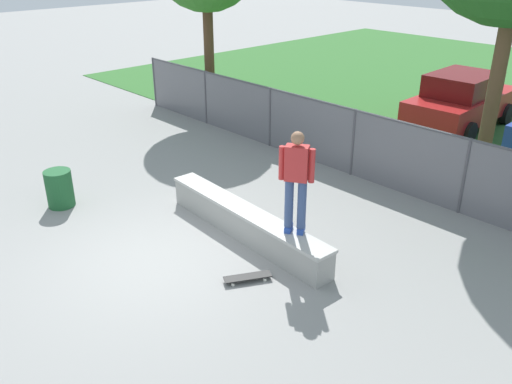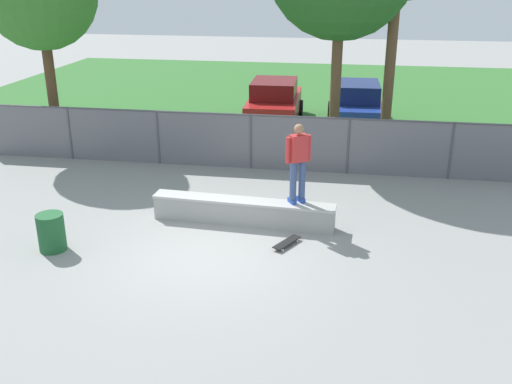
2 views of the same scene
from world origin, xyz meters
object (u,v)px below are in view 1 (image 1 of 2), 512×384
at_px(concrete_ledge, 245,223).
at_px(trash_bin, 59,189).
at_px(car_red, 462,100).
at_px(skateboarder, 296,178).
at_px(skateboard, 248,277).

xyz_separation_m(concrete_ledge, trash_bin, (-3.69, -1.97, 0.10)).
relative_size(car_red, trash_bin, 5.31).
distance_m(skateboarder, trash_bin, 5.45).
distance_m(skateboarder, skateboard, 1.83).
distance_m(skateboarder, car_red, 9.42).
xyz_separation_m(skateboarder, skateboard, (-0.10, -1.01, -1.52)).
bearing_deg(trash_bin, skateboarder, 22.09).
bearing_deg(skateboarder, trash_bin, -157.91).
xyz_separation_m(skateboard, car_red, (-1.65, 10.24, 0.77)).
bearing_deg(skateboard, concrete_ledge, 139.12).
height_order(skateboarder, skateboard, skateboarder).
height_order(skateboarder, trash_bin, skateboarder).
relative_size(concrete_ledge, skateboarder, 2.34).
bearing_deg(car_red, skateboard, -80.82).
bearing_deg(trash_bin, skateboard, 11.62).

